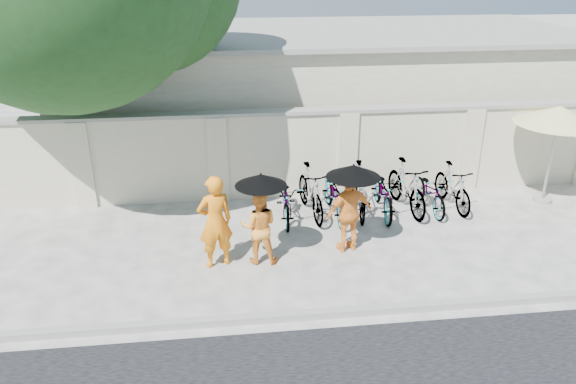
{
  "coord_description": "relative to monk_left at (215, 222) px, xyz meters",
  "views": [
    {
      "loc": [
        -0.83,
        -9.02,
        5.42
      ],
      "look_at": [
        0.34,
        0.84,
        1.1
      ],
      "focal_mm": 35.0,
      "sensor_mm": 36.0,
      "label": 1
    }
  ],
  "objects": [
    {
      "name": "compound_wall",
      "position": [
        2.07,
        3.06,
        0.11
      ],
      "size": [
        20.0,
        0.3,
        2.0
      ],
      "primitive_type": "cube",
      "color": "beige",
      "rests_on": "ground"
    },
    {
      "name": "monk_left",
      "position": [
        0.0,
        0.0,
        0.0
      ],
      "size": [
        0.75,
        0.61,
        1.78
      ],
      "primitive_type": "imported",
      "rotation": [
        0.0,
        0.0,
        3.45
      ],
      "color": "orange",
      "rests_on": "ground"
    },
    {
      "name": "bike_3",
      "position": [
        3.13,
        1.85,
        -0.33
      ],
      "size": [
        0.75,
        1.92,
        1.13
      ],
      "primitive_type": "imported",
      "rotation": [
        0.0,
        0.0,
        -0.12
      ],
      "color": "#A4A4A4",
      "rests_on": "ground"
    },
    {
      "name": "bike_0",
      "position": [
        1.51,
        1.75,
        -0.44
      ],
      "size": [
        0.71,
        1.76,
        0.91
      ],
      "primitive_type": "imported",
      "rotation": [
        0.0,
        0.0,
        -0.06
      ],
      "color": "#A4A4A4",
      "rests_on": "ground"
    },
    {
      "name": "patio_umbrella",
      "position": [
        7.54,
        1.97,
        1.16
      ],
      "size": [
        2.17,
        2.17,
        2.27
      ],
      "rotation": [
        0.0,
        0.0,
        -0.15
      ],
      "color": "gray",
      "rests_on": "ground"
    },
    {
      "name": "building_behind",
      "position": [
        3.07,
        6.86,
        0.71
      ],
      "size": [
        14.0,
        6.0,
        3.2
      ],
      "primitive_type": "cube",
      "color": "beige",
      "rests_on": "ground"
    },
    {
      "name": "parasol_right",
      "position": [
        2.56,
        0.19,
        0.79
      ],
      "size": [
        1.02,
        1.02,
        0.9
      ],
      "color": "black",
      "rests_on": "ground"
    },
    {
      "name": "bike_2",
      "position": [
        2.59,
        1.79,
        -0.38
      ],
      "size": [
        0.73,
        1.95,
        1.01
      ],
      "primitive_type": "imported",
      "rotation": [
        0.0,
        0.0,
        0.03
      ],
      "color": "#A4A4A4",
      "rests_on": "ground"
    },
    {
      "name": "monk_center",
      "position": [
        0.79,
        0.04,
        -0.16
      ],
      "size": [
        0.77,
        0.63,
        1.45
      ],
      "primitive_type": "imported",
      "rotation": [
        0.0,
        0.0,
        3.02
      ],
      "color": "orange",
      "rests_on": "ground"
    },
    {
      "name": "bike_4",
      "position": [
        3.66,
        1.81,
        -0.4
      ],
      "size": [
        0.79,
        1.92,
        0.98
      ],
      "primitive_type": "imported",
      "rotation": [
        0.0,
        0.0,
        -0.08
      ],
      "color": "#A4A4A4",
      "rests_on": "ground"
    },
    {
      "name": "bike_5",
      "position": [
        4.2,
        1.9,
        -0.32
      ],
      "size": [
        0.79,
        1.94,
        1.14
      ],
      "primitive_type": "imported",
      "rotation": [
        0.0,
        0.0,
        0.14
      ],
      "color": "#A4A4A4",
      "rests_on": "ground"
    },
    {
      "name": "parasol_center",
      "position": [
        0.84,
        -0.04,
        0.79
      ],
      "size": [
        0.93,
        0.93,
        0.97
      ],
      "color": "black",
      "rests_on": "ground"
    },
    {
      "name": "monk_right",
      "position": [
        2.54,
        0.27,
        -0.1
      ],
      "size": [
        1.0,
        0.63,
        1.59
      ],
      "primitive_type": "imported",
      "rotation": [
        0.0,
        0.0,
        3.42
      ],
      "color": "#FF9A35",
      "rests_on": "ground"
    },
    {
      "name": "bike_6",
      "position": [
        4.74,
        1.86,
        -0.45
      ],
      "size": [
        0.67,
        1.69,
        0.87
      ],
      "primitive_type": "imported",
      "rotation": [
        0.0,
        0.0,
        0.06
      ],
      "color": "#A4A4A4",
      "rests_on": "ground"
    },
    {
      "name": "bike_1",
      "position": [
        2.05,
        1.9,
        -0.33
      ],
      "size": [
        0.75,
        1.91,
        1.12
      ],
      "primitive_type": "imported",
      "rotation": [
        0.0,
        0.0,
        0.12
      ],
      "color": "#A4A4A4",
      "rests_on": "ground"
    },
    {
      "name": "kerb",
      "position": [
        1.07,
        -1.84,
        -0.83
      ],
      "size": [
        40.0,
        0.16,
        0.12
      ],
      "primitive_type": "cube",
      "color": "gray",
      "rests_on": "ground"
    },
    {
      "name": "ground",
      "position": [
        1.07,
        -0.14,
        -0.89
      ],
      "size": [
        80.0,
        80.0,
        0.0
      ],
      "primitive_type": "plane",
      "color": "beige"
    },
    {
      "name": "bike_7",
      "position": [
        5.28,
        1.92,
        -0.38
      ],
      "size": [
        0.63,
        1.72,
        1.01
      ],
      "primitive_type": "imported",
      "rotation": [
        0.0,
        0.0,
        0.1
      ],
      "color": "#A4A4A4",
      "rests_on": "ground"
    }
  ]
}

